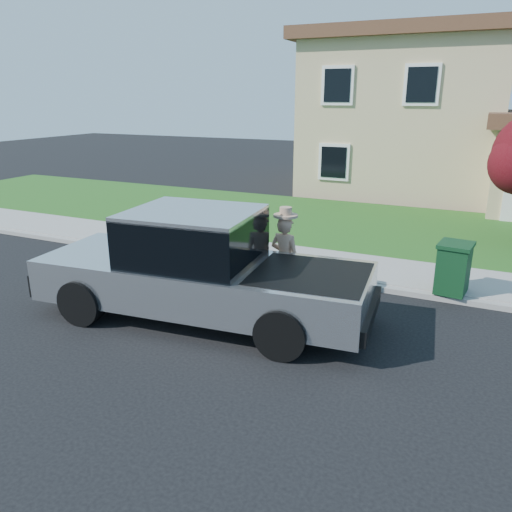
{
  "coord_description": "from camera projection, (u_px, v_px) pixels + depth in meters",
  "views": [
    {
      "loc": [
        3.57,
        -7.79,
        4.18
      ],
      "look_at": [
        -0.32,
        0.67,
        1.2
      ],
      "focal_mm": 35.0,
      "sensor_mm": 36.0,
      "label": 1
    }
  ],
  "objects": [
    {
      "name": "woman",
      "position": [
        285.0,
        258.0,
        10.39
      ],
      "size": [
        0.76,
        0.58,
        2.06
      ],
      "rotation": [
        0.0,
        0.0,
        2.94
      ],
      "color": "tan",
      "rests_on": "ground"
    },
    {
      "name": "ground",
      "position": [
        257.0,
        328.0,
        9.44
      ],
      "size": [
        80.0,
        80.0,
        0.0
      ],
      "primitive_type": "plane",
      "color": "black",
      "rests_on": "ground"
    },
    {
      "name": "sidewalk",
      "position": [
        360.0,
        269.0,
        12.48
      ],
      "size": [
        40.0,
        2.0,
        0.15
      ],
      "primitive_type": "cube",
      "color": "gray",
      "rests_on": "ground"
    },
    {
      "name": "lawn",
      "position": [
        392.0,
        228.0,
        16.38
      ],
      "size": [
        40.0,
        7.0,
        0.1
      ],
      "primitive_type": "cube",
      "color": "#164F19",
      "rests_on": "ground"
    },
    {
      "name": "house",
      "position": [
        437.0,
        121.0,
        22.12
      ],
      "size": [
        14.0,
        11.3,
        6.85
      ],
      "color": "tan",
      "rests_on": "ground"
    },
    {
      "name": "trash_bin",
      "position": [
        453.0,
        267.0,
        10.63
      ],
      "size": [
        0.76,
        0.85,
        1.1
      ],
      "rotation": [
        0.0,
        0.0,
        -0.12
      ],
      "color": "#0D3218",
      "rests_on": "sidewalk"
    },
    {
      "name": "pickup_truck",
      "position": [
        201.0,
        269.0,
        9.61
      ],
      "size": [
        6.74,
        2.82,
        2.16
      ],
      "rotation": [
        0.0,
        0.0,
        0.09
      ],
      "color": "black",
      "rests_on": "ground"
    },
    {
      "name": "curb",
      "position": [
        348.0,
        283.0,
        11.53
      ],
      "size": [
        40.0,
        0.2,
        0.12
      ],
      "primitive_type": "cube",
      "color": "gray",
      "rests_on": "ground"
    }
  ]
}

